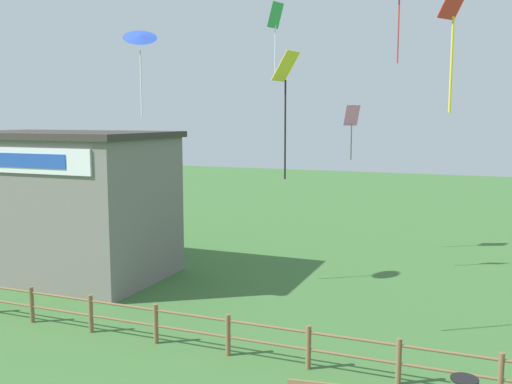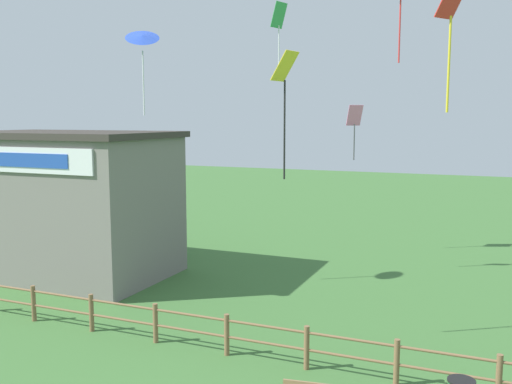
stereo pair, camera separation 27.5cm
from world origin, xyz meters
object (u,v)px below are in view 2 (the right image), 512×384
Objects in this scene: kite_green_diamond at (279,25)px; kite_yellow_diamond at (285,90)px; seaside_building at (67,203)px; kite_blue_delta at (142,39)px; kite_red_diamond at (451,23)px; kite_pink_diamond at (355,122)px.

kite_yellow_diamond is at bearing -68.50° from kite_green_diamond.
kite_blue_delta reaches higher than seaside_building.
kite_blue_delta is at bearing 155.95° from kite_red_diamond.
seaside_building is at bearing 160.34° from kite_red_diamond.
kite_green_diamond is (2.60, 6.64, 1.29)m from kite_blue_delta.
seaside_building is 7.41m from kite_blue_delta.
kite_yellow_diamond is 10.83m from kite_green_diamond.
kite_green_diamond is at bearing 158.19° from kite_pink_diamond.
kite_green_diamond is at bearing 125.15° from kite_red_diamond.
kite_red_diamond is (14.73, -5.27, 5.29)m from seaside_building.
kite_pink_diamond is 0.84× the size of kite_red_diamond.
seaside_building is 2.53× the size of kite_green_diamond.
kite_red_diamond is at bearing -19.66° from seaside_building.
kite_yellow_diamond is (-0.00, -8.09, 0.91)m from kite_pink_diamond.
seaside_building is at bearing -156.34° from kite_pink_diamond.
seaside_building is 2.71× the size of kite_blue_delta.
kite_yellow_diamond is at bearing 157.19° from kite_red_diamond.
kite_red_diamond is (4.23, -1.78, 1.17)m from kite_yellow_diamond.
kite_pink_diamond is 8.70m from kite_blue_delta.
seaside_building is 3.84× the size of kite_pink_diamond.
kite_blue_delta is at bearing -7.29° from seaside_building.
kite_yellow_diamond is at bearing -90.01° from kite_pink_diamond.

